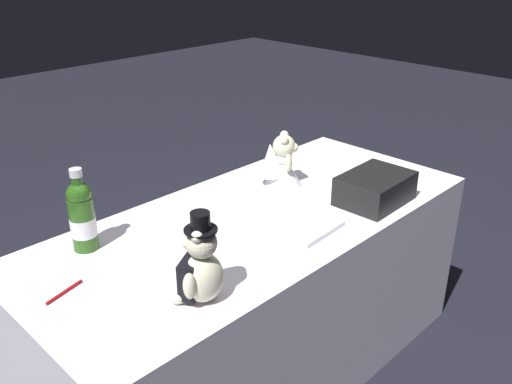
{
  "coord_description": "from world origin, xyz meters",
  "views": [
    {
      "loc": [
        1.27,
        1.26,
        1.63
      ],
      "look_at": [
        0.0,
        0.0,
        0.8
      ],
      "focal_mm": 38.63,
      "sensor_mm": 36.0,
      "label": 1
    }
  ],
  "objects_px": {
    "teddy_bear_bride": "(280,163)",
    "guestbook": "(295,222)",
    "gift_case_black": "(375,188)",
    "teddy_bear_groom": "(199,268)",
    "signing_pen": "(63,293)",
    "champagne_bottle": "(82,215)"
  },
  "relations": [
    {
      "from": "teddy_bear_bride",
      "to": "guestbook",
      "type": "height_order",
      "value": "teddy_bear_bride"
    },
    {
      "from": "teddy_bear_bride",
      "to": "gift_case_black",
      "type": "relative_size",
      "value": 0.78
    },
    {
      "from": "teddy_bear_groom",
      "to": "signing_pen",
      "type": "height_order",
      "value": "teddy_bear_groom"
    },
    {
      "from": "champagne_bottle",
      "to": "gift_case_black",
      "type": "distance_m",
      "value": 1.08
    },
    {
      "from": "champagne_bottle",
      "to": "guestbook",
      "type": "height_order",
      "value": "champagne_bottle"
    },
    {
      "from": "teddy_bear_groom",
      "to": "signing_pen",
      "type": "xyz_separation_m",
      "value": [
        0.26,
        -0.3,
        -0.1
      ]
    },
    {
      "from": "teddy_bear_groom",
      "to": "signing_pen",
      "type": "bearing_deg",
      "value": -48.35
    },
    {
      "from": "gift_case_black",
      "to": "guestbook",
      "type": "bearing_deg",
      "value": -14.12
    },
    {
      "from": "teddy_bear_groom",
      "to": "gift_case_black",
      "type": "distance_m",
      "value": 0.88
    },
    {
      "from": "gift_case_black",
      "to": "teddy_bear_bride",
      "type": "bearing_deg",
      "value": -69.5
    },
    {
      "from": "champagne_bottle",
      "to": "guestbook",
      "type": "xyz_separation_m",
      "value": [
        -0.6,
        0.38,
        -0.11
      ]
    },
    {
      "from": "teddy_bear_bride",
      "to": "signing_pen",
      "type": "relative_size",
      "value": 1.64
    },
    {
      "from": "teddy_bear_groom",
      "to": "signing_pen",
      "type": "distance_m",
      "value": 0.41
    },
    {
      "from": "teddy_bear_bride",
      "to": "signing_pen",
      "type": "distance_m",
      "value": 1.02
    },
    {
      "from": "signing_pen",
      "to": "guestbook",
      "type": "relative_size",
      "value": 0.5
    },
    {
      "from": "teddy_bear_bride",
      "to": "gift_case_black",
      "type": "bearing_deg",
      "value": 110.5
    },
    {
      "from": "teddy_bear_groom",
      "to": "champagne_bottle",
      "type": "relative_size",
      "value": 0.97
    },
    {
      "from": "champagne_bottle",
      "to": "teddy_bear_bride",
      "type": "bearing_deg",
      "value": 172.61
    },
    {
      "from": "gift_case_black",
      "to": "champagne_bottle",
      "type": "bearing_deg",
      "value": -26.2
    },
    {
      "from": "teddy_bear_bride",
      "to": "gift_case_black",
      "type": "height_order",
      "value": "teddy_bear_bride"
    },
    {
      "from": "teddy_bear_groom",
      "to": "teddy_bear_bride",
      "type": "bearing_deg",
      "value": -153.19
    },
    {
      "from": "champagne_bottle",
      "to": "gift_case_black",
      "type": "relative_size",
      "value": 0.98
    }
  ]
}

